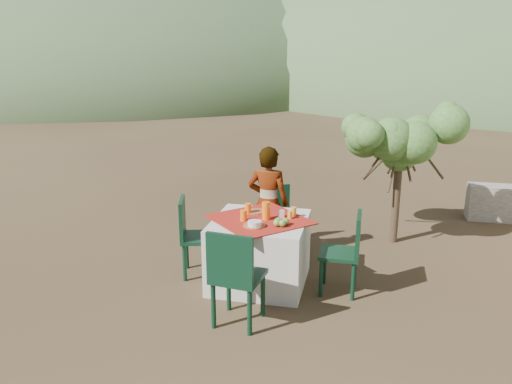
% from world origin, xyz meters
% --- Properties ---
extents(ground, '(160.00, 160.00, 0.00)m').
position_xyz_m(ground, '(0.00, 0.00, 0.00)').
color(ground, '#322117').
rests_on(ground, ground).
extents(table, '(1.30, 1.30, 0.76)m').
position_xyz_m(table, '(-0.40, 0.44, 0.38)').
color(table, beige).
rests_on(table, ground).
extents(chair_far, '(0.50, 0.50, 0.84)m').
position_xyz_m(chair_far, '(-0.41, 1.56, 0.46)').
color(chair_far, black).
rests_on(chair_far, ground).
extents(chair_near, '(0.51, 0.51, 0.98)m').
position_xyz_m(chair_near, '(-0.42, -0.54, 0.54)').
color(chair_near, black).
rests_on(chair_near, ground).
extents(chair_left, '(0.53, 0.53, 0.93)m').
position_xyz_m(chair_left, '(-1.20, 0.48, 0.52)').
color(chair_left, black).
rests_on(chair_left, ground).
extents(chair_right, '(0.42, 0.42, 0.90)m').
position_xyz_m(chair_right, '(0.56, 0.41, 0.50)').
color(chair_right, black).
rests_on(chair_right, ground).
extents(person, '(0.56, 0.39, 1.44)m').
position_xyz_m(person, '(-0.45, 1.18, 0.72)').
color(person, '#8C6651').
rests_on(person, ground).
extents(shrub_tree, '(1.43, 1.40, 1.68)m').
position_xyz_m(shrub_tree, '(1.19, 2.14, 1.33)').
color(shrub_tree, '#453222').
rests_on(shrub_tree, ground).
extents(hill_near_left, '(40.00, 40.00, 16.00)m').
position_xyz_m(hill_near_left, '(-18.00, 30.00, 0.00)').
color(hill_near_left, '#36522E').
rests_on(hill_near_left, ground).
extents(hill_far_center, '(60.00, 60.00, 24.00)m').
position_xyz_m(hill_far_center, '(-4.00, 52.00, 0.00)').
color(hill_far_center, gray).
rests_on(hill_far_center, ground).
extents(plate_far, '(0.23, 0.23, 0.01)m').
position_xyz_m(plate_far, '(-0.50, 0.67, 0.77)').
color(plate_far, brown).
rests_on(plate_far, table).
extents(plate_near, '(0.24, 0.24, 0.01)m').
position_xyz_m(plate_near, '(-0.41, 0.21, 0.77)').
color(plate_near, brown).
rests_on(plate_near, table).
extents(glass_far, '(0.07, 0.07, 0.12)m').
position_xyz_m(glass_far, '(-0.57, 0.60, 0.82)').
color(glass_far, orange).
rests_on(glass_far, table).
extents(glass_near, '(0.07, 0.07, 0.12)m').
position_xyz_m(glass_near, '(-0.56, 0.34, 0.82)').
color(glass_near, orange).
rests_on(glass_near, table).
extents(juice_pitcher, '(0.09, 0.09, 0.20)m').
position_xyz_m(juice_pitcher, '(-0.33, 0.44, 0.86)').
color(juice_pitcher, orange).
rests_on(juice_pitcher, table).
extents(bowl_plate, '(0.18, 0.18, 0.01)m').
position_xyz_m(bowl_plate, '(-0.39, 0.17, 0.77)').
color(bowl_plate, brown).
rests_on(bowl_plate, table).
extents(white_bowl, '(0.15, 0.15, 0.06)m').
position_xyz_m(white_bowl, '(-0.39, 0.17, 0.80)').
color(white_bowl, silver).
rests_on(white_bowl, bowl_plate).
extents(jar_left, '(0.05, 0.05, 0.09)m').
position_xyz_m(jar_left, '(-0.08, 0.53, 0.80)').
color(jar_left, orange).
rests_on(jar_left, table).
extents(jar_right, '(0.06, 0.06, 0.10)m').
position_xyz_m(jar_right, '(-0.05, 0.63, 0.81)').
color(jar_right, orange).
rests_on(jar_right, table).
extents(napkin_holder, '(0.08, 0.06, 0.09)m').
position_xyz_m(napkin_holder, '(-0.18, 0.53, 0.81)').
color(napkin_holder, silver).
rests_on(napkin_holder, table).
extents(fruit_cluster, '(0.16, 0.15, 0.08)m').
position_xyz_m(fruit_cluster, '(-0.14, 0.27, 0.80)').
color(fruit_cluster, olive).
rests_on(fruit_cluster, table).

